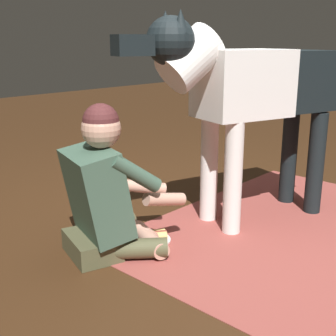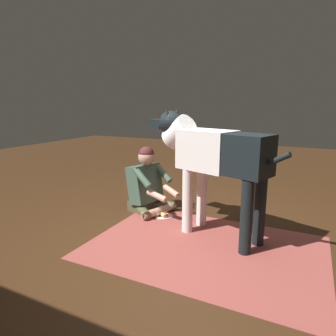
% 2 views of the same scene
% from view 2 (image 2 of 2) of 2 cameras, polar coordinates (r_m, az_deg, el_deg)
% --- Properties ---
extents(ground_plane, '(14.65, 14.65, 0.00)m').
position_cam_2_polar(ground_plane, '(3.35, 4.00, -11.72)').
color(ground_plane, '#3B2312').
extents(area_rug, '(2.19, 1.53, 0.01)m').
position_cam_2_polar(area_rug, '(2.98, 7.06, -14.85)').
color(area_rug, '#93423C').
rests_on(area_rug, ground).
extents(person_sitting_on_floor, '(0.71, 0.60, 0.84)m').
position_cam_2_polar(person_sitting_on_floor, '(3.78, -3.96, -3.33)').
color(person_sitting_on_floor, '#4E4E33').
rests_on(person_sitting_on_floor, ground).
extents(large_dog, '(1.64, 0.68, 1.31)m').
position_cam_2_polar(large_dog, '(3.03, 8.42, 2.52)').
color(large_dog, white).
rests_on(large_dog, ground).
extents(hot_dog_on_plate, '(0.22, 0.22, 0.06)m').
position_cam_2_polar(hot_dog_on_plate, '(3.69, -0.88, -8.93)').
color(hot_dog_on_plate, silver).
rests_on(hot_dog_on_plate, ground).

